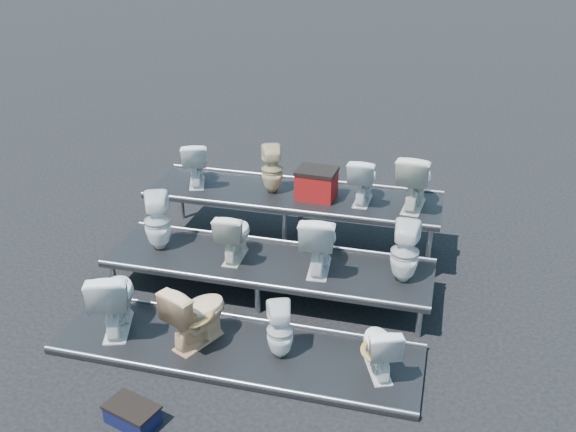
% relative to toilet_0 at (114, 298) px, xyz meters
% --- Properties ---
extents(ground, '(80.00, 80.00, 0.00)m').
position_rel_toilet_0_xyz_m(ground, '(1.49, 1.30, -0.48)').
color(ground, black).
rests_on(ground, ground).
extents(tier_front, '(4.20, 1.20, 0.06)m').
position_rel_toilet_0_xyz_m(tier_front, '(1.49, 0.00, -0.45)').
color(tier_front, black).
rests_on(tier_front, ground).
extents(tier_mid, '(4.20, 1.20, 0.46)m').
position_rel_toilet_0_xyz_m(tier_mid, '(1.49, 1.30, -0.25)').
color(tier_mid, black).
rests_on(tier_mid, ground).
extents(tier_back, '(4.20, 1.20, 0.86)m').
position_rel_toilet_0_xyz_m(tier_back, '(1.49, 2.60, -0.05)').
color(tier_back, black).
rests_on(tier_back, ground).
extents(toilet_0, '(0.71, 0.93, 0.84)m').
position_rel_toilet_0_xyz_m(toilet_0, '(0.00, 0.00, 0.00)').
color(toilet_0, white).
rests_on(toilet_0, tier_front).
extents(toilet_1, '(0.71, 0.88, 0.78)m').
position_rel_toilet_0_xyz_m(toilet_1, '(1.03, 0.00, -0.03)').
color(toilet_1, '#EBB785').
rests_on(toilet_1, tier_front).
extents(toilet_2, '(0.39, 0.39, 0.66)m').
position_rel_toilet_0_xyz_m(toilet_2, '(2.01, 0.00, -0.09)').
color(toilet_2, white).
rests_on(toilet_2, tier_front).
extents(toilet_3, '(0.57, 0.71, 0.64)m').
position_rel_toilet_0_xyz_m(toilet_3, '(3.10, 0.00, -0.10)').
color(toilet_3, white).
rests_on(toilet_3, tier_front).
extents(toilet_4, '(0.46, 0.46, 0.78)m').
position_rel_toilet_0_xyz_m(toilet_4, '(-0.02, 1.30, 0.37)').
color(toilet_4, white).
rests_on(toilet_4, tier_mid).
extents(toilet_5, '(0.39, 0.67, 0.67)m').
position_rel_toilet_0_xyz_m(toilet_5, '(1.04, 1.30, 0.32)').
color(toilet_5, silver).
rests_on(toilet_5, tier_mid).
extents(toilet_6, '(0.51, 0.81, 0.79)m').
position_rel_toilet_0_xyz_m(toilet_6, '(2.16, 1.30, 0.37)').
color(toilet_6, white).
rests_on(toilet_6, tier_mid).
extents(toilet_7, '(0.35, 0.36, 0.77)m').
position_rel_toilet_0_xyz_m(toilet_7, '(3.21, 1.30, 0.36)').
color(toilet_7, white).
rests_on(toilet_7, tier_mid).
extents(toilet_8, '(0.58, 0.74, 0.67)m').
position_rel_toilet_0_xyz_m(toilet_8, '(0.00, 2.60, 0.71)').
color(toilet_8, white).
rests_on(toilet_8, tier_back).
extents(toilet_9, '(0.41, 0.41, 0.69)m').
position_rel_toilet_0_xyz_m(toilet_9, '(1.18, 2.60, 0.73)').
color(toilet_9, '#CEB686').
rests_on(toilet_9, tier_back).
extents(toilet_10, '(0.39, 0.66, 0.66)m').
position_rel_toilet_0_xyz_m(toilet_10, '(2.49, 2.60, 0.71)').
color(toilet_10, white).
rests_on(toilet_10, tier_back).
extents(toilet_11, '(0.51, 0.81, 0.79)m').
position_rel_toilet_0_xyz_m(toilet_11, '(3.19, 2.60, 0.78)').
color(toilet_11, silver).
rests_on(toilet_11, tier_back).
extents(red_crate, '(0.55, 0.45, 0.38)m').
position_rel_toilet_0_xyz_m(red_crate, '(1.84, 2.56, 0.57)').
color(red_crate, '#9D1113').
rests_on(red_crate, tier_back).
extents(step_stool, '(0.57, 0.43, 0.18)m').
position_rel_toilet_0_xyz_m(step_stool, '(0.87, -1.32, -0.39)').
color(step_stool, black).
rests_on(step_stool, ground).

